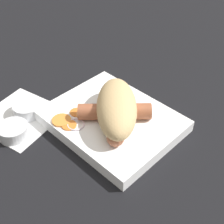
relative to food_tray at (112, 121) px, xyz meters
The scene contains 8 objects.
ground_plane 0.01m from the food_tray, ahead, with size 3.00×3.00×0.00m, color black.
food_tray is the anchor object (origin of this frame).
bread_roll 0.04m from the food_tray, 13.89° to the left, with size 0.17×0.17×0.06m.
sausage 0.03m from the food_tray, ahead, with size 0.13×0.12×0.03m.
pickled_veggies 0.08m from the food_tray, 125.17° to the right, with size 0.07×0.07×0.00m.
napkin 0.18m from the food_tray, 142.36° to the right, with size 0.17×0.17×0.00m.
condiment_cup_near 0.17m from the food_tray, 146.33° to the right, with size 0.06×0.06×0.03m.
condiment_cup_far 0.18m from the food_tray, 125.92° to the right, with size 0.06×0.06×0.03m.
Camera 1 is at (0.31, -0.31, 0.41)m, focal length 50.00 mm.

